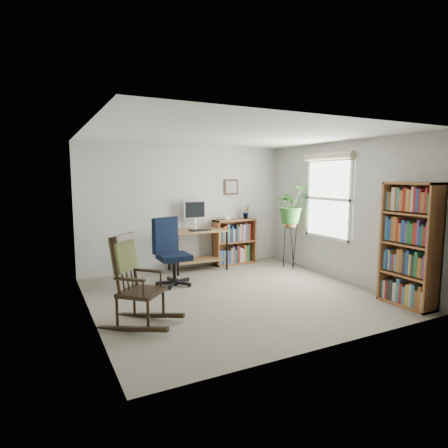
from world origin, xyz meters
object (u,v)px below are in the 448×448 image
low_bookshelf (235,242)px  rocking_chair (141,280)px  desk (198,250)px  tall_bookshelf (410,245)px  office_chair (174,251)px

low_bookshelf → rocking_chair: bearing=-137.7°
desk → tall_bookshelf: size_ratio=0.63×
desk → low_bookshelf: (0.88, 0.12, 0.07)m
office_chair → rocking_chair: (-0.93, -1.44, -0.00)m
low_bookshelf → tall_bookshelf: tall_bookshelf is taller
office_chair → low_bookshelf: (1.63, 0.89, -0.10)m
desk → office_chair: (-0.75, -0.77, 0.18)m
rocking_chair → low_bookshelf: bearing=-3.5°
office_chair → rocking_chair: 1.71m
tall_bookshelf → desk: bearing=119.8°
office_chair → rocking_chair: office_chair is taller
rocking_chair → office_chair: bearing=11.3°
desk → low_bookshelf: 0.89m
rocking_chair → tall_bookshelf: 3.66m
office_chair → desk: bearing=26.2°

